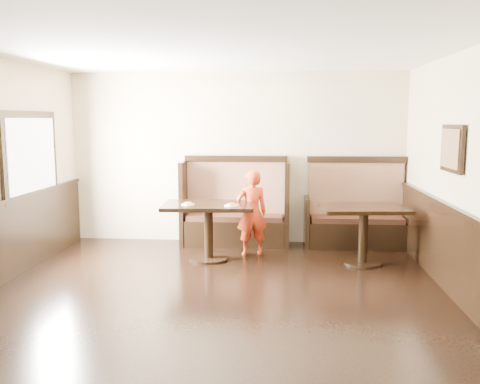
# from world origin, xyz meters

# --- Properties ---
(ground) EXTENTS (7.00, 7.00, 0.00)m
(ground) POSITION_xyz_m (0.00, 0.00, 0.00)
(ground) COLOR black
(ground) RESTS_ON ground
(room_shell) EXTENTS (7.00, 7.00, 7.00)m
(room_shell) POSITION_xyz_m (-0.30, 0.28, 0.67)
(room_shell) COLOR beige
(room_shell) RESTS_ON ground
(booth_main) EXTENTS (1.75, 0.72, 1.45)m
(booth_main) POSITION_xyz_m (0.00, 3.30, 0.53)
(booth_main) COLOR black
(booth_main) RESTS_ON ground
(booth_neighbor) EXTENTS (1.65, 0.72, 1.45)m
(booth_neighbor) POSITION_xyz_m (1.95, 3.29, 0.48)
(booth_neighbor) COLOR black
(booth_neighbor) RESTS_ON ground
(table_main) EXTENTS (1.34, 0.88, 0.83)m
(table_main) POSITION_xyz_m (-0.30, 2.31, 0.63)
(table_main) COLOR black
(table_main) RESTS_ON ground
(table_neighbor) EXTENTS (1.25, 0.88, 0.82)m
(table_neighbor) POSITION_xyz_m (1.91, 2.27, 0.62)
(table_neighbor) COLOR black
(table_neighbor) RESTS_ON ground
(child) EXTENTS (0.54, 0.42, 1.29)m
(child) POSITION_xyz_m (0.31, 2.64, 0.65)
(child) COLOR red
(child) RESTS_ON ground
(pizza_plate_left) EXTENTS (0.19, 0.19, 0.04)m
(pizza_plate_left) POSITION_xyz_m (-0.58, 2.21, 0.84)
(pizza_plate_left) COLOR white
(pizza_plate_left) RESTS_ON table_main
(pizza_plate_right) EXTENTS (0.19, 0.19, 0.04)m
(pizza_plate_right) POSITION_xyz_m (0.04, 2.16, 0.84)
(pizza_plate_right) COLOR white
(pizza_plate_right) RESTS_ON table_main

